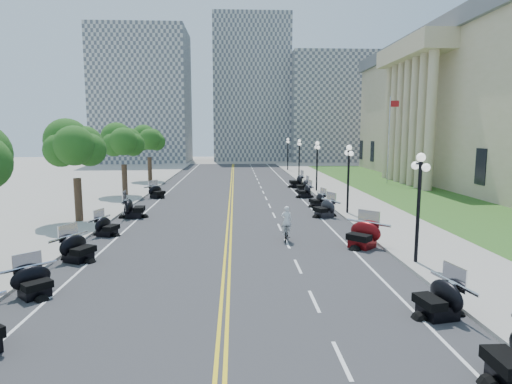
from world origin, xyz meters
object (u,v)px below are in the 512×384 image
object	(u,v)px
civic_building	(510,107)
flagpole	(389,141)
cyclist_rider	(287,209)
bicycle	(286,232)

from	to	relation	value
civic_building	flagpole	size ratio (longest dim) A/B	5.10
flagpole	cyclist_rider	distance (m)	29.61
civic_building	bicycle	xyz separation A→B (m)	(-28.79, -25.45, -8.40)
civic_building	flagpole	distance (m)	14.53
flagpole	cyclist_rider	size ratio (longest dim) A/B	6.13
flagpole	cyclist_rider	xyz separation A→B (m)	(-14.79, -25.45, -3.19)
civic_building	cyclist_rider	size ratio (longest dim) A/B	31.26
bicycle	cyclist_rider	bearing A→B (deg)	0.00
flagpole	cyclist_rider	world-z (taller)	flagpole
flagpole	bicycle	world-z (taller)	flagpole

